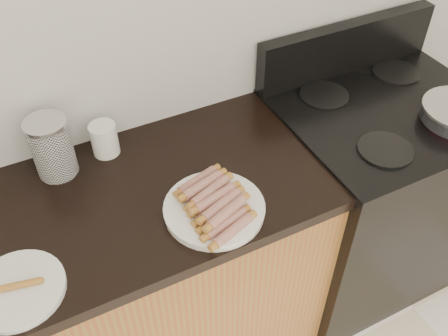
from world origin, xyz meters
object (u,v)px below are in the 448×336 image
stove (366,196)px  side_plate (18,290)px  canister (52,147)px  mug (104,139)px  main_plate (214,210)px

stove → side_plate: (-1.33, -0.17, 0.45)m
canister → mug: (0.16, 0.02, -0.04)m
mug → main_plate: bearing=-63.3°
side_plate → main_plate: bearing=1.7°
main_plate → side_plate: main_plate is taller
canister → mug: bearing=7.1°
side_plate → mug: 0.54m
side_plate → mug: bearing=49.1°
main_plate → canister: (-0.36, 0.37, 0.09)m
stove → main_plate: main_plate is taller
canister → stove: bearing=-11.2°
main_plate → side_plate: bearing=-178.3°
stove → mug: bearing=165.9°
main_plate → mug: bearing=116.7°
stove → main_plate: size_ratio=3.16×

